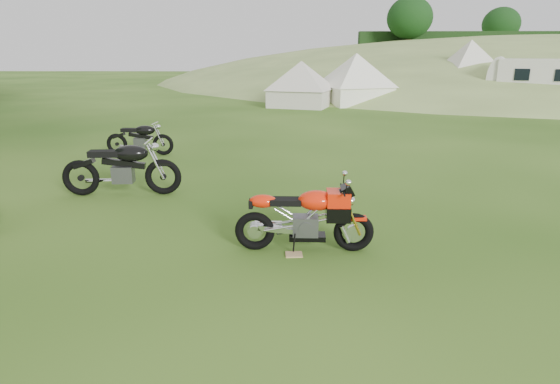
# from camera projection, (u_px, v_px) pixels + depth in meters

# --- Properties ---
(ground) EXTENTS (120.00, 120.00, 0.00)m
(ground) POSITION_uv_depth(u_px,v_px,m) (296.00, 279.00, 5.45)
(ground) COLOR #21480F
(ground) RESTS_ON ground
(hillside) EXTENTS (80.00, 64.00, 8.00)m
(hillside) POSITION_uv_depth(u_px,v_px,m) (552.00, 80.00, 43.17)
(hillside) COLOR olive
(hillside) RESTS_ON ground
(hedgerow) EXTENTS (36.00, 1.20, 8.60)m
(hedgerow) POSITION_uv_depth(u_px,v_px,m) (552.00, 80.00, 43.17)
(hedgerow) COLOR black
(hedgerow) RESTS_ON ground
(sport_motorcycle) EXTENTS (1.75, 0.45, 1.05)m
(sport_motorcycle) POSITION_uv_depth(u_px,v_px,m) (304.00, 213.00, 6.11)
(sport_motorcycle) COLOR red
(sport_motorcycle) RESTS_ON ground
(plywood_board) EXTENTS (0.23, 0.19, 0.02)m
(plywood_board) POSITION_uv_depth(u_px,v_px,m) (294.00, 254.00, 6.09)
(plywood_board) COLOR tan
(plywood_board) RESTS_ON ground
(vintage_moto_c) EXTENTS (2.11, 0.63, 1.09)m
(vintage_moto_c) POSITION_uv_depth(u_px,v_px,m) (121.00, 166.00, 8.49)
(vintage_moto_c) COLOR black
(vintage_moto_c) RESTS_ON ground
(vintage_moto_d) EXTENTS (1.70, 0.46, 0.89)m
(vintage_moto_d) POSITION_uv_depth(u_px,v_px,m) (139.00, 138.00, 11.89)
(vintage_moto_d) COLOR black
(vintage_moto_d) RESTS_ON ground
(tent_left) EXTENTS (3.32, 3.32, 2.31)m
(tent_left) POSITION_uv_depth(u_px,v_px,m) (301.00, 82.00, 22.33)
(tent_left) COLOR beige
(tent_left) RESTS_ON ground
(tent_mid) EXTENTS (3.72, 3.72, 2.54)m
(tent_mid) POSITION_uv_depth(u_px,v_px,m) (356.00, 78.00, 23.21)
(tent_mid) COLOR white
(tent_mid) RESTS_ON ground
(tent_right) EXTENTS (3.81, 3.81, 2.94)m
(tent_right) POSITION_uv_depth(u_px,v_px,m) (468.00, 72.00, 25.41)
(tent_right) COLOR silver
(tent_right) RESTS_ON ground
(caravan) EXTENTS (5.31, 4.01, 2.27)m
(caravan) POSITION_uv_depth(u_px,v_px,m) (543.00, 83.00, 21.78)
(caravan) COLOR silver
(caravan) RESTS_ON ground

